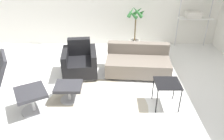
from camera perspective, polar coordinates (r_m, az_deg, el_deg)
ground_plane at (r=4.17m, az=-2.12°, el=-8.97°), size 12.00×12.00×0.00m
round_rug at (r=4.13m, az=-4.21°, el=-9.37°), size 1.94×1.94×0.01m
lounge_chair at (r=3.86m, az=-26.10°, el=-2.57°), size 1.07×0.89×1.27m
ottoman at (r=4.21m, az=-11.35°, el=-4.84°), size 0.50×0.43×0.35m
armchair_red at (r=5.06m, az=-8.45°, el=1.94°), size 0.84×0.87×0.77m
couch_low at (r=5.12m, az=6.65°, el=1.84°), size 1.51×0.94×0.64m
side_table at (r=4.01m, az=14.18°, el=-3.86°), size 0.45×0.45×0.50m
potted_plant at (r=6.18m, az=5.98°, el=9.79°), size 0.50×0.49×1.30m
shelf_unit at (r=6.56m, az=20.82°, el=16.09°), size 0.93×0.28×1.99m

